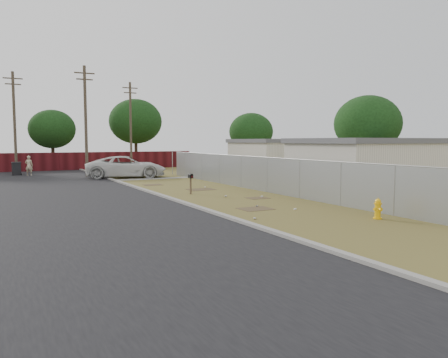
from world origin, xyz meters
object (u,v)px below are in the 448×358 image
pedestrian (29,166)px  trash_bin (16,169)px  fire_hydrant (378,209)px  mailbox (191,178)px  pickup_truck (126,167)px

pedestrian → trash_bin: (-0.93, 1.10, -0.27)m
fire_hydrant → trash_bin: trash_bin is taller
mailbox → trash_bin: mailbox is taller
pickup_truck → pedestrian: size_ratio=3.66×
pickup_truck → trash_bin: bearing=63.2°
fire_hydrant → pedestrian: (-10.14, 28.49, 0.48)m
mailbox → trash_bin: 20.76m
fire_hydrant → trash_bin: bearing=110.5°
fire_hydrant → trash_bin: 31.60m
mailbox → pickup_truck: (-0.23, 12.34, -0.04)m
mailbox → pedestrian: pedestrian is taller
pedestrian → mailbox: bearing=133.5°
pickup_truck → trash_bin: 10.28m
trash_bin → mailbox: bearing=-67.6°
trash_bin → fire_hydrant: bearing=-69.5°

